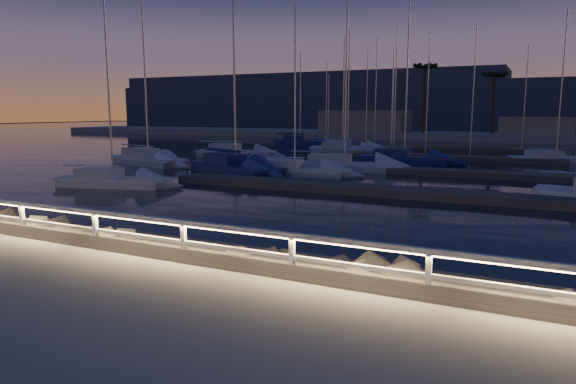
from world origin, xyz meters
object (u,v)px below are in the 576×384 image
(sailboat_j, at_px, (402,158))
(sailboat_l, at_px, (553,158))
(sailboat_g, at_px, (341,165))
(sailboat_a, at_px, (147,159))
(sailboat_i, at_px, (346,148))
(sailboat_f, at_px, (234,166))
(sailboat_m, at_px, (299,141))
(sailboat_b, at_px, (110,180))
(sailboat_c, at_px, (292,170))
(sailboat_e, at_px, (233,152))
(sailboat_n, at_px, (341,149))
(guard_rail, at_px, (150,227))

(sailboat_j, distance_m, sailboat_l, 13.16)
(sailboat_g, bearing_deg, sailboat_a, 178.57)
(sailboat_i, relative_size, sailboat_l, 1.02)
(sailboat_f, relative_size, sailboat_m, 1.22)
(sailboat_m, bearing_deg, sailboat_b, -97.49)
(sailboat_f, distance_m, sailboat_g, 7.94)
(sailboat_a, height_order, sailboat_g, sailboat_g)
(sailboat_c, bearing_deg, sailboat_g, 56.78)
(sailboat_e, relative_size, sailboat_g, 0.92)
(sailboat_n, bearing_deg, sailboat_g, -86.28)
(sailboat_c, height_order, sailboat_m, sailboat_c)
(sailboat_c, height_order, sailboat_i, sailboat_i)
(sailboat_a, bearing_deg, sailboat_f, 3.56)
(guard_rail, bearing_deg, sailboat_e, 118.95)
(sailboat_m, bearing_deg, sailboat_e, -99.97)
(guard_rail, bearing_deg, sailboat_f, 116.95)
(sailboat_e, relative_size, sailboat_l, 1.03)
(sailboat_f, height_order, sailboat_j, sailboat_f)
(sailboat_g, height_order, sailboat_n, sailboat_g)
(sailboat_i, xyz_separation_m, sailboat_l, (19.98, -3.19, -0.07))
(sailboat_a, bearing_deg, sailboat_i, 77.43)
(sailboat_b, height_order, sailboat_e, sailboat_e)
(sailboat_f, distance_m, sailboat_l, 27.66)
(sailboat_b, distance_m, sailboat_m, 40.74)
(sailboat_l, distance_m, sailboat_n, 20.17)
(sailboat_a, relative_size, sailboat_j, 1.03)
(sailboat_a, relative_size, sailboat_f, 0.92)
(sailboat_b, height_order, sailboat_j, sailboat_j)
(sailboat_a, xyz_separation_m, sailboat_i, (10.10, 19.93, -0.02))
(sailboat_e, xyz_separation_m, sailboat_n, (7.52, 9.41, -0.05))
(sailboat_b, bearing_deg, guard_rail, -56.92)
(sailboat_a, xyz_separation_m, sailboat_l, (30.08, 16.74, -0.08))
(sailboat_m, bearing_deg, sailboat_n, -64.22)
(guard_rail, bearing_deg, sailboat_g, 99.39)
(sailboat_e, bearing_deg, sailboat_l, -0.79)
(sailboat_j, bearing_deg, sailboat_b, -122.02)
(sailboat_f, bearing_deg, sailboat_n, 112.54)
(sailboat_f, xyz_separation_m, sailboat_i, (0.53, 21.74, -0.02))
(sailboat_j, height_order, sailboat_l, sailboat_j)
(sailboat_b, height_order, sailboat_f, sailboat_f)
(sailboat_a, bearing_deg, sailboat_n, 76.16)
(sailboat_b, relative_size, sailboat_j, 0.85)
(sailboat_c, relative_size, sailboat_l, 0.98)
(sailboat_b, distance_m, sailboat_e, 20.40)
(guard_rail, xyz_separation_m, sailboat_a, (-20.15, 22.63, -0.90))
(sailboat_l, bearing_deg, sailboat_j, -172.36)
(sailboat_a, bearing_deg, sailboat_c, 8.81)
(sailboat_i, height_order, sailboat_l, sailboat_i)
(guard_rail, height_order, sailboat_i, sailboat_i)
(guard_rail, bearing_deg, sailboat_c, 106.29)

